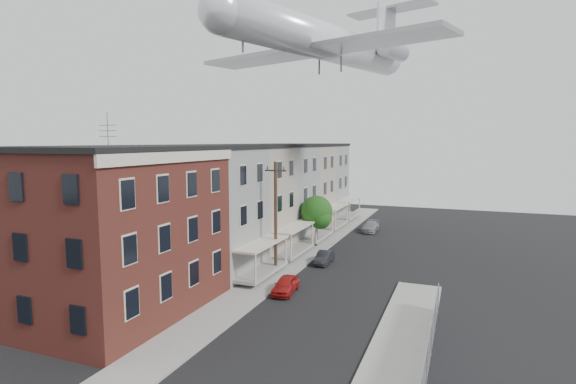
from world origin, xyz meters
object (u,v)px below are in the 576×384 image
Objects in this scene: street_tree at (318,213)px; car_far at (371,227)px; airplane at (328,42)px; car_mid at (324,258)px; utility_pole at (276,216)px; car_near at (286,285)px.

street_tree reaches higher than car_far.
car_mid is at bearing -74.71° from airplane.
airplane is (0.45, 1.54, 16.82)m from street_tree.
airplane reaches higher than car_far.
car_far is at bearing 70.36° from street_tree.
utility_pole is 19.38m from airplane.
car_far is (3.47, 9.73, -2.86)m from street_tree.
utility_pole is at bearing -123.96° from car_mid.
utility_pole is 2.65× the size of car_near.
utility_pole reaches higher than car_far.
airplane reaches higher than street_tree.
utility_pole reaches higher than car_near.
car_far reaches higher than car_near.
car_far is (1.06, 15.38, 0.06)m from car_mid.
street_tree is (0.33, 9.92, -1.22)m from utility_pole.
airplane is (-3.03, -8.19, 19.69)m from car_far.
car_mid is 21.11m from airplane.
car_far is 0.13× the size of airplane.
utility_pole is 20.43m from car_far.
street_tree is at bearing -106.10° from airplane.
utility_pole is at bearing -93.85° from airplane.
street_tree is at bearing -109.84° from car_far.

